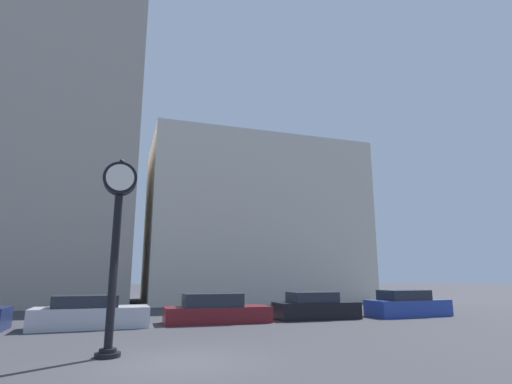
{
  "coord_description": "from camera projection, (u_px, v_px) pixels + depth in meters",
  "views": [
    {
      "loc": [
        -1.42,
        -10.54,
        2.09
      ],
      "look_at": [
        5.63,
        10.8,
        6.83
      ],
      "focal_mm": 28.0,
      "sensor_mm": 36.0,
      "label": 1
    }
  ],
  "objects": [
    {
      "name": "building_storefront_row",
      "position": [
        251.0,
        224.0,
        36.4
      ],
      "size": [
        18.22,
        12.0,
        13.54
      ],
      "color": "beige",
      "rests_on": "ground_plane"
    },
    {
      "name": "street_clock",
      "position": [
        117.0,
        224.0,
        11.15
      ],
      "size": [
        0.93,
        0.67,
        5.39
      ],
      "color": "black",
      "rests_on": "ground_plane"
    },
    {
      "name": "building_tall_tower",
      "position": [
        69.0,
        128.0,
        33.05
      ],
      "size": [
        11.06,
        12.0,
        28.15
      ],
      "color": "#ADA393",
      "rests_on": "ground_plane"
    },
    {
      "name": "ground_plane",
      "position": [
        176.0,
        363.0,
        9.8
      ],
      "size": [
        200.0,
        200.0,
        0.0
      ],
      "primitive_type": "plane",
      "color": "#38383D"
    },
    {
      "name": "car_silver",
      "position": [
        90.0,
        314.0,
        16.42
      ],
      "size": [
        4.59,
        1.95,
        1.31
      ],
      "rotation": [
        0.0,
        0.0,
        0.03
      ],
      "color": "#BCBCC1",
      "rests_on": "ground_plane"
    },
    {
      "name": "car_maroon",
      "position": [
        216.0,
        310.0,
        18.26
      ],
      "size": [
        4.84,
        1.92,
        1.3
      ],
      "rotation": [
        0.0,
        0.0,
        -0.03
      ],
      "color": "maroon",
      "rests_on": "ground_plane"
    },
    {
      "name": "car_black",
      "position": [
        315.0,
        307.0,
        19.92
      ],
      "size": [
        4.19,
        1.86,
        1.3
      ],
      "rotation": [
        0.0,
        0.0,
        -0.02
      ],
      "color": "black",
      "rests_on": "ground_plane"
    },
    {
      "name": "car_blue",
      "position": [
        407.0,
        305.0,
        21.27
      ],
      "size": [
        4.51,
        1.89,
        1.35
      ],
      "rotation": [
        0.0,
        0.0,
        0.04
      ],
      "color": "#28429E",
      "rests_on": "ground_plane"
    }
  ]
}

